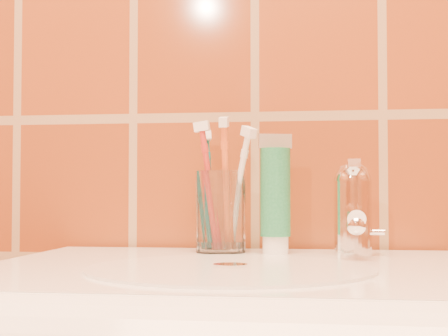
# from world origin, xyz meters

# --- Properties ---
(glass_tumbler) EXTENTS (0.07, 0.07, 0.11)m
(glass_tumbler) POSITION_xyz_m (-0.04, 1.12, 0.90)
(glass_tumbler) COLOR white
(glass_tumbler) RESTS_ON pedestal_sink
(toothpaste_tube) EXTENTS (0.04, 0.04, 0.16)m
(toothpaste_tube) POSITION_xyz_m (0.03, 1.11, 0.92)
(toothpaste_tube) COLOR white
(toothpaste_tube) RESTS_ON pedestal_sink
(faucet) EXTENTS (0.05, 0.11, 0.12)m
(faucet) POSITION_xyz_m (0.14, 1.09, 0.91)
(faucet) COLOR white
(faucet) RESTS_ON pedestal_sink
(toothbrush_0) EXTENTS (0.03, 0.08, 0.19)m
(toothbrush_0) POSITION_xyz_m (-0.03, 1.10, 0.94)
(toothbrush_0) COLOR orange
(toothbrush_0) RESTS_ON glass_tumbler
(toothbrush_1) EXTENTS (0.06, 0.05, 0.19)m
(toothbrush_1) POSITION_xyz_m (-0.05, 1.11, 0.94)
(toothbrush_1) COLOR #B02D25
(toothbrush_1) RESTS_ON glass_tumbler
(toothbrush_2) EXTENTS (0.08, 0.13, 0.19)m
(toothbrush_2) POSITION_xyz_m (-0.06, 1.14, 0.93)
(toothbrush_2) COLOR #0C6367
(toothbrush_2) RESTS_ON glass_tumbler
(toothbrush_3) EXTENTS (0.12, 0.12, 0.18)m
(toothbrush_3) POSITION_xyz_m (-0.02, 1.11, 0.93)
(toothbrush_3) COLOR white
(toothbrush_3) RESTS_ON glass_tumbler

